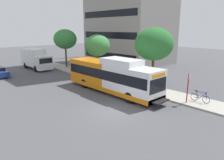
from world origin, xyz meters
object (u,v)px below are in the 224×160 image
object	(u,v)px
bicycle_parked	(200,97)
street_tree_mid_block	(97,46)
street_tree_near_stop	(154,44)
street_tree_far_block	(65,39)
transit_bus	(112,76)
box_truck_background	(36,58)
bus_stop_sign_pole	(188,86)

from	to	relation	value
bicycle_parked	street_tree_mid_block	xyz separation A→B (m)	(0.57, 15.03, 3.65)
street_tree_near_stop	street_tree_far_block	bearing A→B (deg)	91.20
bicycle_parked	street_tree_far_block	size ratio (longest dim) A/B	0.28
transit_bus	box_truck_background	distance (m)	17.96
street_tree_near_stop	bicycle_parked	bearing A→B (deg)	-99.32
box_truck_background	bus_stop_sign_pole	bearing A→B (deg)	-83.87
bus_stop_sign_pole	street_tree_near_stop	xyz separation A→B (m)	(1.95, 5.19, 3.21)
transit_bus	bicycle_parked	distance (m)	8.64
box_truck_background	street_tree_mid_block	bearing A→B (deg)	-68.60
bus_stop_sign_pole	bicycle_parked	distance (m)	1.64
transit_bus	street_tree_near_stop	xyz separation A→B (m)	(4.37, -1.92, 3.15)
transit_bus	box_truck_background	xyz separation A→B (m)	(-0.27, 17.95, 0.04)
transit_bus	street_tree_far_block	bearing A→B (deg)	75.63
street_tree_near_stop	street_tree_mid_block	size ratio (longest dim) A/B	1.17
transit_bus	street_tree_mid_block	world-z (taller)	street_tree_mid_block
transit_bus	street_tree_near_stop	bearing A→B (deg)	-23.71
transit_bus	street_tree_mid_block	bearing A→B (deg)	61.09
transit_bus	street_tree_mid_block	distance (m)	8.56
bicycle_parked	transit_bus	bearing A→B (deg)	113.35
street_tree_near_stop	transit_bus	bearing A→B (deg)	156.29
street_tree_far_block	bus_stop_sign_pole	bearing A→B (deg)	-93.98
street_tree_mid_block	box_truck_background	world-z (taller)	street_tree_mid_block
street_tree_mid_block	bus_stop_sign_pole	bearing A→B (deg)	-96.14
bus_stop_sign_pole	street_tree_mid_block	bearing A→B (deg)	83.86
street_tree_near_stop	box_truck_background	size ratio (longest dim) A/B	0.93
bus_stop_sign_pole	street_tree_near_stop	distance (m)	6.41
street_tree_near_stop	street_tree_far_block	world-z (taller)	street_tree_near_stop
street_tree_far_block	box_truck_background	size ratio (longest dim) A/B	0.89
box_truck_background	bicycle_parked	bearing A→B (deg)	-81.92
transit_bus	box_truck_background	size ratio (longest dim) A/B	1.75
transit_bus	street_tree_far_block	world-z (taller)	street_tree_far_block
street_tree_near_stop	street_tree_mid_block	bearing A→B (deg)	92.58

